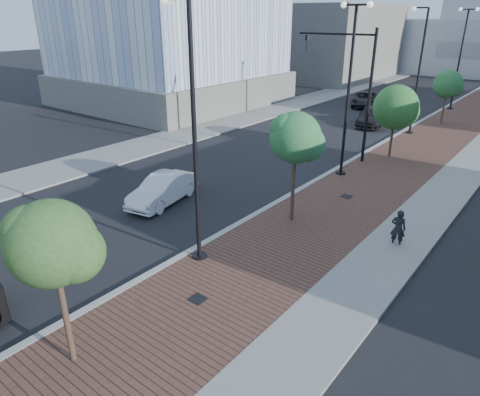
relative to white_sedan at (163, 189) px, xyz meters
The scene contains 20 objects.
sidewalk 28.27m from the white_sedan, 73.43° to the left, with size 7.00×140.00×0.12m, color #4C2D23.
curb 27.48m from the white_sedan, 80.44° to the left, with size 0.30×140.00×0.14m, color gray.
west_sidewalk 28.38m from the white_sedan, 107.30° to the left, with size 4.00×140.00×0.12m, color slate.
white_sedan is the anchor object (origin of this frame).
dark_car_mid 29.69m from the white_sedan, 94.29° to the left, with size 2.39×5.18×1.44m, color black.
dark_car_far 22.23m from the white_sedan, 86.17° to the left, with size 2.03×4.99×1.45m, color black.
pedestrian 11.05m from the white_sedan, 14.62° to the left, with size 0.58×0.38×1.59m, color black.
streetlight_1 6.87m from the white_sedan, 29.95° to the right, with size 1.44×0.56×9.21m.
streetlight_2 11.24m from the white_sedan, 60.40° to the left, with size 1.72×0.56×9.28m.
streetlight_3 21.99m from the white_sedan, 76.53° to the left, with size 1.44×0.56×9.21m.
streetlight_4 33.74m from the white_sedan, 81.13° to the left, with size 1.72×0.56×9.28m.
traffic_mast 13.52m from the white_sedan, 70.58° to the left, with size 5.09×0.20×8.00m.
tree_0 11.23m from the white_sedan, 55.06° to the right, with size 2.23×2.15×4.73m.
tree_1 7.29m from the white_sedan, 18.80° to the left, with size 2.27×2.19×5.01m.
tree_2 15.64m from the white_sedan, 66.25° to the left, with size 2.79×2.79×4.71m.
tree_3 26.97m from the white_sedan, 76.63° to the left, with size 2.36×2.30×4.53m.
tower_podium 27.26m from the white_sedan, 135.52° to the left, with size 19.00×19.00×3.00m, color #5E5B54.
commercial_block_nw 49.74m from the white_sedan, 108.15° to the left, with size 14.00×20.00×10.00m, color #65625B.
utility_cover_1 8.54m from the white_sedan, 35.19° to the right, with size 0.50×0.50×0.02m, color black.
utility_cover_2 9.27m from the white_sedan, 41.17° to the left, with size 0.50×0.50×0.02m, color black.
Camera 1 is at (10.70, -0.32, 8.65)m, focal length 32.39 mm.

